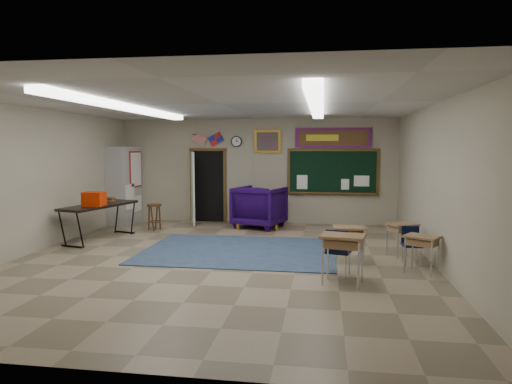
# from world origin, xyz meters

# --- Properties ---
(floor) EXTENTS (9.00, 9.00, 0.00)m
(floor) POSITION_xyz_m (0.00, 0.00, 0.00)
(floor) COLOR gray
(floor) RESTS_ON ground
(back_wall) EXTENTS (8.00, 0.04, 3.00)m
(back_wall) POSITION_xyz_m (0.00, 4.50, 1.50)
(back_wall) COLOR #AEA68D
(back_wall) RESTS_ON floor
(front_wall) EXTENTS (8.00, 0.04, 3.00)m
(front_wall) POSITION_xyz_m (0.00, -4.50, 1.50)
(front_wall) COLOR #AEA68D
(front_wall) RESTS_ON floor
(left_wall) EXTENTS (0.04, 9.00, 3.00)m
(left_wall) POSITION_xyz_m (-4.00, 0.00, 1.50)
(left_wall) COLOR #AEA68D
(left_wall) RESTS_ON floor
(right_wall) EXTENTS (0.04, 9.00, 3.00)m
(right_wall) POSITION_xyz_m (4.00, 0.00, 1.50)
(right_wall) COLOR #AEA68D
(right_wall) RESTS_ON floor
(ceiling) EXTENTS (8.00, 9.00, 0.04)m
(ceiling) POSITION_xyz_m (0.00, 0.00, 3.00)
(ceiling) COLOR silver
(ceiling) RESTS_ON back_wall
(area_rug) EXTENTS (4.00, 3.00, 0.02)m
(area_rug) POSITION_xyz_m (0.20, 0.80, 0.01)
(area_rug) COLOR #39516C
(area_rug) RESTS_ON floor
(fluorescent_strips) EXTENTS (3.86, 6.00, 0.10)m
(fluorescent_strips) POSITION_xyz_m (0.00, 0.00, 2.94)
(fluorescent_strips) COLOR white
(fluorescent_strips) RESTS_ON ceiling
(doorway) EXTENTS (1.10, 0.89, 2.16)m
(doorway) POSITION_xyz_m (-1.50, 4.35, 1.06)
(doorway) COLOR black
(doorway) RESTS_ON back_wall
(chalkboard) EXTENTS (2.55, 0.14, 1.30)m
(chalkboard) POSITION_xyz_m (2.20, 4.46, 1.46)
(chalkboard) COLOR brown
(chalkboard) RESTS_ON back_wall
(bulletin_board) EXTENTS (2.10, 0.05, 0.55)m
(bulletin_board) POSITION_xyz_m (2.20, 4.47, 2.45)
(bulletin_board) COLOR red
(bulletin_board) RESTS_ON back_wall
(framed_art_print) EXTENTS (0.75, 0.05, 0.65)m
(framed_art_print) POSITION_xyz_m (0.35, 4.47, 2.35)
(framed_art_print) COLOR #A87920
(framed_art_print) RESTS_ON back_wall
(wall_clock) EXTENTS (0.32, 0.05, 0.32)m
(wall_clock) POSITION_xyz_m (-0.55, 4.47, 2.35)
(wall_clock) COLOR black
(wall_clock) RESTS_ON back_wall
(wall_flags) EXTENTS (1.16, 0.06, 0.70)m
(wall_flags) POSITION_xyz_m (-1.40, 4.44, 2.48)
(wall_flags) COLOR red
(wall_flags) RESTS_ON back_wall
(storage_cabinet) EXTENTS (0.59, 1.25, 2.20)m
(storage_cabinet) POSITION_xyz_m (-3.71, 3.85, 1.10)
(storage_cabinet) COLOR #A5A5A1
(storage_cabinet) RESTS_ON floor
(wingback_armchair) EXTENTS (1.52, 1.55, 1.13)m
(wingback_armchair) POSITION_xyz_m (0.23, 3.73, 0.57)
(wingback_armchair) COLOR #1A053A
(wingback_armchair) RESTS_ON floor
(student_chair_reading) EXTENTS (0.49, 0.49, 0.82)m
(student_chair_reading) POSITION_xyz_m (-0.46, 4.15, 0.41)
(student_chair_reading) COLOR black
(student_chair_reading) RESTS_ON floor
(student_chair_desk_a) EXTENTS (0.50, 0.50, 0.83)m
(student_chair_desk_a) POSITION_xyz_m (2.22, -0.82, 0.41)
(student_chair_desk_a) COLOR black
(student_chair_desk_a) RESTS_ON floor
(student_chair_desk_b) EXTENTS (0.37, 0.37, 0.71)m
(student_chair_desk_b) POSITION_xyz_m (3.59, 0.15, 0.35)
(student_chair_desk_b) COLOR black
(student_chair_desk_b) RESTS_ON floor
(student_desk_front_left) EXTENTS (0.61, 0.47, 0.71)m
(student_desk_front_left) POSITION_xyz_m (2.43, 0.05, 0.40)
(student_desk_front_left) COLOR olive
(student_desk_front_left) RESTS_ON floor
(student_desk_front_right) EXTENTS (0.69, 0.64, 0.66)m
(student_desk_front_right) POSITION_xyz_m (3.52, 0.87, 0.37)
(student_desk_front_right) COLOR olive
(student_desk_front_right) RESTS_ON floor
(student_desk_back_left) EXTENTS (0.76, 0.64, 0.81)m
(student_desk_back_left) POSITION_xyz_m (2.26, -1.27, 0.45)
(student_desk_back_left) COLOR olive
(student_desk_back_left) RESTS_ON floor
(student_desk_back_right) EXTENTS (0.69, 0.65, 0.66)m
(student_desk_back_right) POSITION_xyz_m (3.65, -0.40, 0.37)
(student_desk_back_right) COLOR olive
(student_desk_back_right) RESTS_ON floor
(folding_table) EXTENTS (1.15, 2.15, 1.17)m
(folding_table) POSITION_xyz_m (-3.28, 1.48, 0.46)
(folding_table) COLOR black
(folding_table) RESTS_ON floor
(wooden_stool) EXTENTS (0.39, 0.39, 0.69)m
(wooden_stool) POSITION_xyz_m (-2.46, 2.88, 0.36)
(wooden_stool) COLOR #522D18
(wooden_stool) RESTS_ON floor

